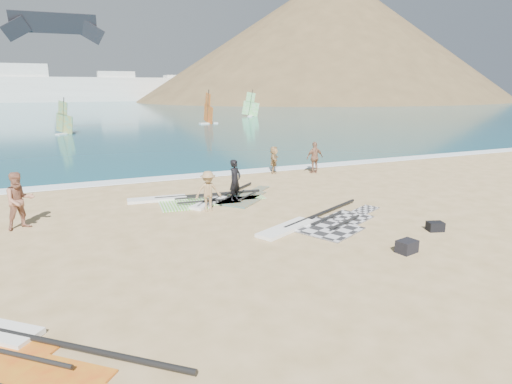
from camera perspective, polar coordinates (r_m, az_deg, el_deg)
name	(u,v)px	position (r m, az deg, el deg)	size (l,w,h in m)	color
ground	(330,254)	(12.65, 9.85, -8.12)	(300.00, 300.00, 0.00)	tan
sea	(90,103)	(141.97, -21.24, 10.96)	(300.00, 240.00, 0.06)	#0B414F
surf_line	(205,176)	(23.47, -6.77, 2.19)	(300.00, 1.20, 0.04)	white
far_town	(34,88)	(160.01, -27.45, 12.20)	(160.00, 8.00, 12.00)	white
headland_main	(331,100)	(167.14, 9.95, 11.96)	(143.00, 143.00, 45.00)	brown
headland_minor	(387,99)	(196.13, 17.07, 11.81)	(70.00, 70.00, 28.00)	brown
rig_grey	(318,224)	(15.12, 8.22, -4.18)	(5.91, 3.87, 0.20)	#272729
rig_green	(186,200)	(18.26, -9.27, -1.08)	(5.81, 2.51, 0.20)	#58CF1C
rig_orange	(229,199)	(18.27, -3.61, -0.92)	(4.56, 3.87, 0.19)	orange
rig_red	(9,355)	(9.25, -30.09, -18.24)	(4.78, 4.92, 0.20)	#DA4217
gear_bag_near	(407,246)	(13.24, 19.47, -6.86)	(0.58, 0.42, 0.37)	black
gear_bag_far	(435,226)	(15.53, 22.79, -4.25)	(0.52, 0.36, 0.31)	black
person_wetsuit	(235,181)	(17.92, -2.80, 1.54)	(0.64, 0.42, 1.76)	black
beachgoer_left	(20,201)	(16.40, -28.99, -1.02)	(0.95, 0.74, 1.95)	#9F674F
beachgoer_mid	(208,191)	(16.55, -6.39, 0.11)	(1.02, 0.59, 1.58)	#977850
beachgoer_back	(315,157)	(24.12, 7.83, 4.58)	(1.03, 0.43, 1.75)	#94664D
beachgoer_right	(274,160)	(23.94, 2.40, 4.33)	(1.40, 0.44, 1.50)	tan
windsurfer_left	(64,123)	(48.11, -24.19, 8.37)	(1.94, 1.93, 3.76)	white
windsurfer_centre	(208,114)	(57.25, -6.38, 10.30)	(2.51, 2.99, 4.48)	white
windsurfer_right	(251,109)	(71.75, -0.73, 11.05)	(2.59, 2.44, 4.39)	white
kitesurf_kite	(54,25)	(48.52, -25.32, 19.45)	(9.32, 1.28, 2.83)	black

